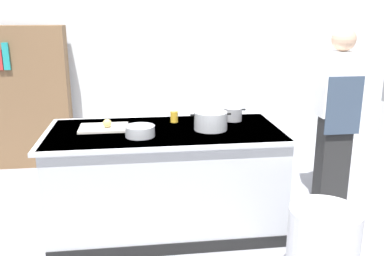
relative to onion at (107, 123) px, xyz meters
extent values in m
plane|color=gray|center=(0.48, -0.06, -0.96)|extent=(10.00, 10.00, 0.00)
cube|color=silver|center=(0.48, 2.04, 0.54)|extent=(6.40, 0.12, 3.00)
cube|color=#B7BABF|center=(0.48, -0.06, -0.51)|extent=(1.90, 0.90, 0.90)
cube|color=#B7BABF|center=(0.48, -0.06, -0.07)|extent=(1.98, 0.98, 0.03)
cube|color=black|center=(0.48, -0.51, -0.91)|extent=(1.90, 0.01, 0.10)
cube|color=silver|center=(-0.03, 0.03, -0.05)|extent=(0.40, 0.28, 0.02)
sphere|color=tan|center=(0.00, 0.00, 0.00)|extent=(0.07, 0.07, 0.07)
cylinder|color=#B7BABF|center=(0.85, -0.10, 0.02)|extent=(0.27, 0.27, 0.15)
cube|color=black|center=(0.70, -0.10, 0.07)|extent=(0.04, 0.02, 0.01)
cube|color=black|center=(1.01, -0.10, 0.07)|extent=(0.04, 0.02, 0.01)
cylinder|color=#99999E|center=(1.11, 0.17, 0.00)|extent=(0.16, 0.16, 0.12)
cube|color=black|center=(1.01, 0.17, 0.04)|extent=(0.04, 0.02, 0.01)
cube|color=black|center=(1.20, 0.17, 0.04)|extent=(0.04, 0.02, 0.01)
cylinder|color=#B7BABF|center=(0.27, -0.22, -0.01)|extent=(0.23, 0.23, 0.09)
cylinder|color=yellow|center=(0.57, 0.18, -0.01)|extent=(0.07, 0.07, 0.10)
cylinder|color=silver|center=(1.46, -1.06, -0.66)|extent=(0.47, 0.47, 0.60)
cube|color=#272727|center=(2.13, 0.23, -0.51)|extent=(0.28, 0.20, 0.90)
cube|color=white|center=(2.13, 0.23, 0.24)|extent=(0.38, 0.24, 0.60)
sphere|color=#D3AA8C|center=(2.13, 0.23, 0.65)|extent=(0.22, 0.22, 0.22)
cube|color=#38475B|center=(2.13, 0.10, 0.06)|extent=(0.34, 0.02, 0.54)
cube|color=brown|center=(-1.12, 1.74, -0.11)|extent=(1.10, 0.28, 1.70)
cube|color=red|center=(-1.27, 1.58, 0.37)|extent=(0.05, 0.03, 0.23)
cube|color=teal|center=(-1.20, 1.58, 0.41)|extent=(0.07, 0.03, 0.31)
camera|label=1|loc=(0.26, -3.39, 0.89)|focal=38.89mm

